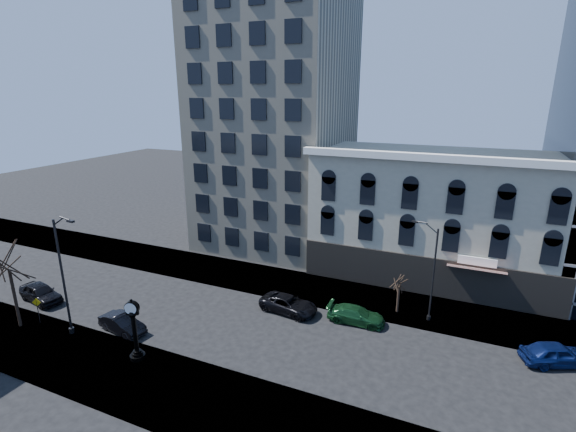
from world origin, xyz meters
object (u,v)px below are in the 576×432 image
at_px(street_lamp_near, 63,245).
at_px(car_near_b, 122,324).
at_px(car_near_a, 41,293).
at_px(street_clock, 135,332).
at_px(warning_sign, 37,306).

relative_size(street_lamp_near, car_near_b, 2.33).
bearing_deg(car_near_b, street_lamp_near, 135.07).
height_order(car_near_a, car_near_b, car_near_a).
height_order(street_clock, car_near_a, street_clock).
bearing_deg(car_near_a, street_clock, -92.60).
xyz_separation_m(street_lamp_near, car_near_b, (2.51, 1.85, -6.50)).
bearing_deg(car_near_a, warning_sign, -117.96).
distance_m(street_clock, car_near_a, 13.86).
xyz_separation_m(street_clock, street_lamp_near, (-6.00, 0.38, 5.04)).
xyz_separation_m(car_near_a, car_near_b, (9.96, -0.84, -0.12)).
distance_m(street_lamp_near, car_near_a, 10.17).
relative_size(street_clock, street_lamp_near, 0.47).
bearing_deg(car_near_b, car_near_a, 93.77).
distance_m(street_clock, warning_sign, 10.13).
xyz_separation_m(street_clock, car_near_b, (-3.49, 2.23, -1.45)).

